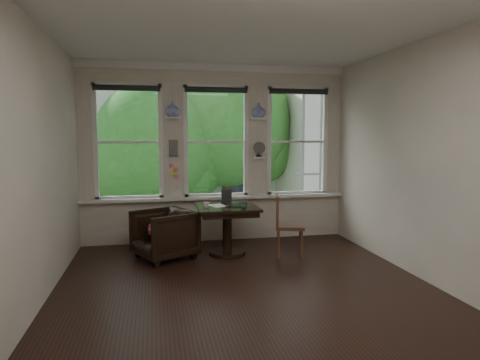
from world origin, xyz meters
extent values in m
plane|color=black|center=(0.00, 0.00, 0.00)|extent=(4.50, 4.50, 0.00)
plane|color=silver|center=(0.00, 0.00, 3.00)|extent=(4.50, 4.50, 0.00)
plane|color=beige|center=(0.00, 2.25, 1.50)|extent=(4.50, 0.00, 4.50)
plane|color=beige|center=(0.00, -2.25, 1.50)|extent=(4.50, 0.00, 4.50)
plane|color=beige|center=(-2.25, 0.00, 1.50)|extent=(0.00, 4.50, 4.50)
plane|color=beige|center=(2.25, 0.00, 1.50)|extent=(0.00, 4.50, 4.50)
cube|color=white|center=(-0.72, 2.15, 2.10)|extent=(0.26, 0.16, 0.03)
cube|color=white|center=(0.72, 2.15, 2.10)|extent=(0.26, 0.16, 0.03)
cube|color=#59544F|center=(-0.72, 2.18, 1.60)|extent=(0.14, 0.06, 0.28)
imported|color=white|center=(-0.72, 2.15, 2.24)|extent=(0.24, 0.24, 0.25)
imported|color=white|center=(0.72, 2.15, 2.24)|extent=(0.24, 0.24, 0.25)
imported|color=black|center=(-0.92, 1.24, 0.36)|extent=(1.06, 1.05, 0.73)
cube|color=maroon|center=(-0.92, 1.24, 0.45)|extent=(0.45, 0.45, 0.06)
imported|color=black|center=(0.13, 1.13, 0.76)|extent=(0.37, 0.30, 0.03)
imported|color=white|center=(-0.30, 1.18, 0.79)|extent=(0.10, 0.10, 0.08)
imported|color=white|center=(0.21, 0.95, 0.80)|extent=(0.15, 0.15, 0.10)
cube|color=black|center=(0.06, 1.52, 0.86)|extent=(0.17, 0.09, 0.22)
cube|color=silver|center=(-0.11, 1.33, 0.75)|extent=(0.30, 0.35, 0.00)
camera|label=1|loc=(-1.05, -5.02, 1.82)|focal=32.00mm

